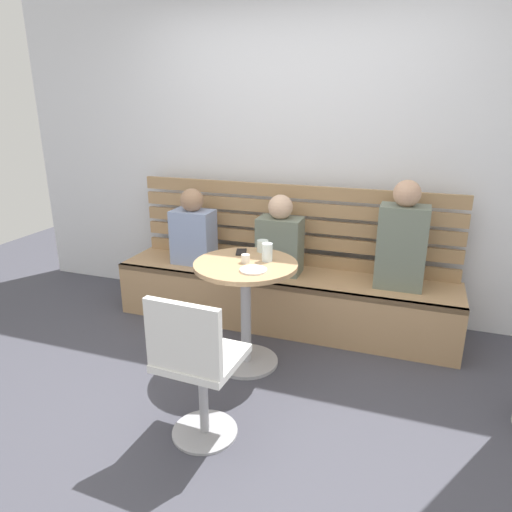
{
  "coord_description": "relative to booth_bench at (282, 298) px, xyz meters",
  "views": [
    {
      "loc": [
        0.95,
        -2.1,
        1.73
      ],
      "look_at": [
        -0.03,
        0.66,
        0.75
      ],
      "focal_mm": 32.46,
      "sensor_mm": 36.0,
      "label": 1
    }
  ],
  "objects": [
    {
      "name": "cup_espresso_small",
      "position": [
        -0.06,
        -0.66,
        0.55
      ],
      "size": [
        0.06,
        0.06,
        0.05
      ],
      "primitive_type": "cylinder",
      "color": "silver",
      "rests_on": "cafe_table"
    },
    {
      "name": "cafe_table",
      "position": [
        -0.06,
        -0.66,
        0.3
      ],
      "size": [
        0.68,
        0.68,
        0.74
      ],
      "color": "#ADADB2",
      "rests_on": "ground"
    },
    {
      "name": "person_child_middle",
      "position": [
        -0.77,
        0.0,
        0.5
      ],
      "size": [
        0.34,
        0.22,
        0.63
      ],
      "color": "#8C9EC6",
      "rests_on": "booth_bench"
    },
    {
      "name": "cup_glass_short",
      "position": [
        -0.03,
        -0.4,
        0.56
      ],
      "size": [
        0.08,
        0.08,
        0.08
      ],
      "primitive_type": "cylinder",
      "color": "silver",
      "rests_on": "cafe_table"
    },
    {
      "name": "person_child_left",
      "position": [
        -0.03,
        0.02,
        0.49
      ],
      "size": [
        0.34,
        0.22,
        0.62
      ],
      "color": "slate",
      "rests_on": "booth_bench"
    },
    {
      "name": "back_wall",
      "position": [
        0.0,
        0.44,
        1.23
      ],
      "size": [
        5.2,
        0.1,
        2.9
      ],
      "primitive_type": "cube",
      "color": "silver",
      "rests_on": "ground"
    },
    {
      "name": "white_chair",
      "position": [
        -0.02,
        -1.48,
        0.24
      ],
      "size": [
        0.42,
        0.42,
        0.85
      ],
      "color": "#ADADB2",
      "rests_on": "ground"
    },
    {
      "name": "cup_glass_tall",
      "position": [
        0.06,
        -0.58,
        0.58
      ],
      "size": [
        0.07,
        0.07,
        0.12
      ],
      "primitive_type": "cylinder",
      "color": "silver",
      "rests_on": "cafe_table"
    },
    {
      "name": "booth_bench",
      "position": [
        0.0,
        0.0,
        0.0
      ],
      "size": [
        2.7,
        0.52,
        0.44
      ],
      "color": "tan",
      "rests_on": "ground"
    },
    {
      "name": "phone_on_table",
      "position": [
        -0.16,
        -0.47,
        0.52
      ],
      "size": [
        0.11,
        0.15,
        0.01
      ],
      "primitive_type": "cube",
      "rotation": [
        0.0,
        0.0,
        0.32
      ],
      "color": "black",
      "rests_on": "cafe_table"
    },
    {
      "name": "person_adult",
      "position": [
        0.88,
        0.02,
        0.57
      ],
      "size": [
        0.34,
        0.22,
        0.78
      ],
      "color": "slate",
      "rests_on": "booth_bench"
    },
    {
      "name": "plate_small",
      "position": [
        0.04,
        -0.79,
        0.52
      ],
      "size": [
        0.17,
        0.17,
        0.01
      ],
      "primitive_type": "cylinder",
      "color": "white",
      "rests_on": "cafe_table"
    },
    {
      "name": "booth_backrest",
      "position": [
        0.0,
        0.24,
        0.56
      ],
      "size": [
        2.65,
        0.04,
        0.66
      ],
      "color": "#A68157",
      "rests_on": "booth_bench"
    },
    {
      "name": "ground",
      "position": [
        0.0,
        -1.2,
        -0.22
      ],
      "size": [
        8.0,
        8.0,
        0.0
      ],
      "primitive_type": "plane",
      "color": "#42424C"
    }
  ]
}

